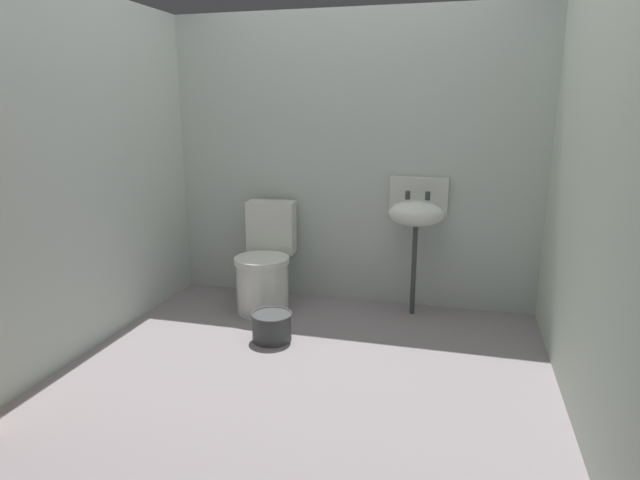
{
  "coord_description": "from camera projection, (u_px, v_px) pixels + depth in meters",
  "views": [
    {
      "loc": [
        0.8,
        -2.71,
        1.48
      ],
      "look_at": [
        0.0,
        0.3,
        0.7
      ],
      "focal_mm": 29.85,
      "sensor_mm": 36.0,
      "label": 1
    }
  ],
  "objects": [
    {
      "name": "ground_plane",
      "position": [
        307.0,
        375.0,
        3.11
      ],
      "size": [
        3.17,
        2.82,
        0.08
      ],
      "primitive_type": "cube",
      "color": "gray"
    },
    {
      "name": "wall_back",
      "position": [
        352.0,
        161.0,
        4.01
      ],
      "size": [
        3.17,
        0.1,
        2.16
      ],
      "primitive_type": "cube",
      "color": "#B3BFB7",
      "rests_on": "ground"
    },
    {
      "name": "wall_left",
      "position": [
        87.0,
        173.0,
        3.28
      ],
      "size": [
        0.1,
        2.62,
        2.16
      ],
      "primitive_type": "cube",
      "color": "#BAC5BC",
      "rests_on": "ground"
    },
    {
      "name": "wall_right",
      "position": [
        596.0,
        192.0,
        2.57
      ],
      "size": [
        0.1,
        2.62,
        2.16
      ],
      "primitive_type": "cube",
      "color": "#B4C2B1",
      "rests_on": "ground"
    },
    {
      "name": "toilet_near_wall",
      "position": [
        265.0,
        267.0,
        3.96
      ],
      "size": [
        0.44,
        0.62,
        0.78
      ],
      "rotation": [
        0.0,
        0.0,
        3.23
      ],
      "color": "silver",
      "rests_on": "ground"
    },
    {
      "name": "sink",
      "position": [
        417.0,
        212.0,
        3.77
      ],
      "size": [
        0.42,
        0.35,
        0.99
      ],
      "color": "#393D3D",
      "rests_on": "ground"
    },
    {
      "name": "bucket",
      "position": [
        272.0,
        326.0,
        3.45
      ],
      "size": [
        0.27,
        0.27,
        0.19
      ],
      "color": "#393D3D",
      "rests_on": "ground"
    }
  ]
}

